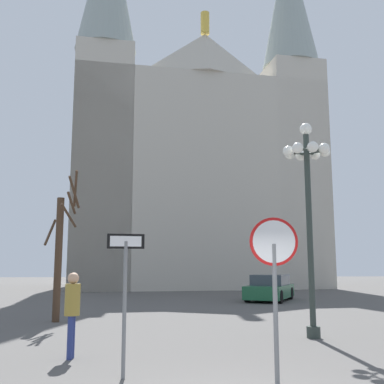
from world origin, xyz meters
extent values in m
cube|color=#BCB5A5|center=(1.84, 33.11, 8.23)|extent=(21.07, 14.46, 16.46)
pyramid|color=#BCB5A5|center=(2.46, 28.08, 18.21)|extent=(7.10, 2.83, 3.50)
cylinder|color=gold|center=(2.46, 28.08, 20.86)|extent=(0.70, 0.70, 1.80)
cube|color=#BCB5A5|center=(-5.35, 28.27, 9.15)|extent=(4.79, 4.79, 18.30)
cube|color=#BCB5A5|center=(9.98, 30.16, 9.15)|extent=(4.79, 4.79, 18.30)
cone|color=gray|center=(9.98, 30.16, 24.41)|extent=(4.72, 4.72, 12.22)
cylinder|color=slate|center=(0.84, 1.73, 1.14)|extent=(0.08, 0.08, 2.28)
cylinder|color=red|center=(0.84, 1.73, 2.32)|extent=(0.82, 0.11, 0.82)
cylinder|color=white|center=(0.84, 1.71, 2.32)|extent=(0.72, 0.07, 0.72)
cylinder|color=slate|center=(-1.70, 2.33, 1.17)|extent=(0.07, 0.07, 2.34)
cube|color=black|center=(-1.70, 2.33, 2.34)|extent=(0.66, 0.17, 0.26)
cube|color=white|center=(-1.70, 2.31, 2.34)|extent=(0.55, 0.13, 0.18)
cylinder|color=#2D3833|center=(3.00, 6.29, 2.76)|extent=(0.16, 0.16, 5.53)
cylinder|color=#2D3833|center=(3.00, 6.29, 0.15)|extent=(0.36, 0.36, 0.30)
sphere|color=white|center=(3.00, 6.29, 5.70)|extent=(0.33, 0.33, 0.33)
sphere|color=white|center=(3.52, 6.29, 5.05)|extent=(0.30, 0.30, 0.30)
cylinder|color=#2D3833|center=(3.26, 6.29, 5.05)|extent=(0.05, 0.52, 0.05)
sphere|color=white|center=(3.37, 6.66, 5.05)|extent=(0.30, 0.30, 0.30)
cylinder|color=#2D3833|center=(3.19, 6.48, 5.05)|extent=(0.40, 0.40, 0.05)
sphere|color=white|center=(3.00, 6.81, 5.05)|extent=(0.30, 0.30, 0.30)
cylinder|color=#2D3833|center=(3.00, 6.55, 5.05)|extent=(0.52, 0.05, 0.05)
sphere|color=white|center=(2.63, 6.66, 5.05)|extent=(0.30, 0.30, 0.30)
cylinder|color=#2D3833|center=(2.82, 6.48, 5.05)|extent=(0.40, 0.40, 0.05)
sphere|color=white|center=(2.48, 6.29, 5.05)|extent=(0.30, 0.30, 0.30)
cylinder|color=#2D3833|center=(2.74, 6.29, 5.05)|extent=(0.05, 0.52, 0.05)
sphere|color=white|center=(2.63, 5.92, 5.05)|extent=(0.30, 0.30, 0.30)
cylinder|color=#2D3833|center=(2.82, 6.11, 5.05)|extent=(0.40, 0.40, 0.05)
sphere|color=white|center=(3.00, 5.77, 5.05)|extent=(0.30, 0.30, 0.30)
cylinder|color=#2D3833|center=(3.00, 6.03, 5.05)|extent=(0.52, 0.05, 0.05)
sphere|color=white|center=(3.37, 5.92, 5.05)|extent=(0.30, 0.30, 0.30)
cylinder|color=#2D3833|center=(3.19, 6.11, 5.05)|extent=(0.40, 0.40, 0.05)
cylinder|color=#473323|center=(-4.52, 10.20, 2.10)|extent=(0.25, 0.25, 4.21)
cylinder|color=#473323|center=(-4.13, 10.14, 4.02)|extent=(0.21, 0.83, 0.70)
cylinder|color=#473323|center=(-4.05, 10.31, 4.55)|extent=(0.31, 1.02, 1.18)
cylinder|color=#473323|center=(-4.05, 10.11, 4.39)|extent=(0.28, 1.01, 1.02)
cylinder|color=#473323|center=(-4.85, 10.28, 3.01)|extent=(0.26, 0.75, 0.95)
cylinder|color=#473323|center=(-4.19, 10.01, 3.57)|extent=(0.48, 0.75, 0.79)
cube|color=#1E5B38|center=(4.76, 18.26, 0.48)|extent=(3.45, 4.41, 0.66)
cube|color=#333D47|center=(4.85, 18.44, 1.08)|extent=(2.48, 2.75, 0.54)
cylinder|color=black|center=(4.87, 16.67, 0.32)|extent=(0.49, 0.67, 0.64)
cylinder|color=black|center=(3.41, 17.41, 0.32)|extent=(0.49, 0.67, 0.64)
cylinder|color=black|center=(6.11, 19.10, 0.32)|extent=(0.49, 0.67, 0.64)
cylinder|color=black|center=(4.65, 19.85, 0.32)|extent=(0.49, 0.67, 0.64)
cylinder|color=navy|center=(-2.91, 3.99, 0.44)|extent=(0.12, 0.12, 0.87)
cylinder|color=navy|center=(-2.90, 4.15, 0.44)|extent=(0.12, 0.12, 0.87)
cylinder|color=olive|center=(-2.91, 4.07, 1.20)|extent=(0.32, 0.32, 0.65)
sphere|color=tan|center=(-2.91, 4.07, 1.64)|extent=(0.24, 0.24, 0.24)
camera|label=1|loc=(-1.14, -6.01, 1.96)|focal=43.12mm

